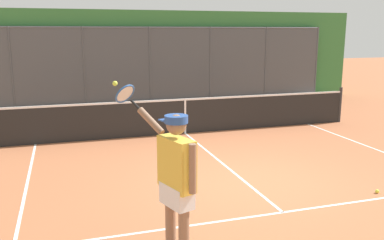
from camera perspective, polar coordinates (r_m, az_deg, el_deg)
name	(u,v)px	position (r m, az deg, el deg)	size (l,w,h in m)	color
ground_plane	(245,182)	(7.83, 7.32, -8.44)	(60.00, 60.00, 0.00)	#A8603D
court_line_markings	(292,219)	(6.50, 13.50, -13.12)	(7.76, 9.71, 0.01)	white
fence_backdrop	(146,58)	(16.16, -6.27, 8.45)	(17.19, 1.37, 3.49)	#474C51
tennis_net	(185,116)	(11.27, -0.96, 0.62)	(9.97, 0.09, 1.07)	#2D2D2D
tennis_player	(176,176)	(4.88, -2.28, -7.67)	(0.81, 1.33, 2.11)	navy
tennis_ball_by_sideline	(377,191)	(7.93, 24.06, -8.92)	(0.07, 0.07, 0.07)	#D6E042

